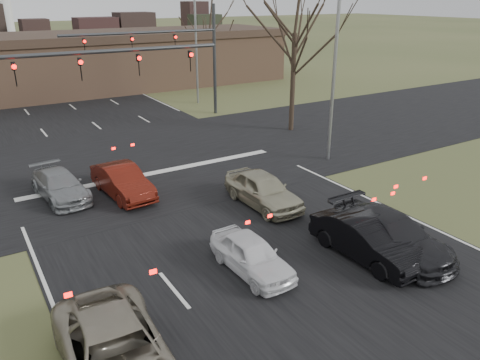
% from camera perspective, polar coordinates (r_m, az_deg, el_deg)
% --- Properties ---
extents(ground, '(360.00, 360.00, 0.00)m').
position_cam_1_polar(ground, '(14.52, 10.26, -14.73)').
color(ground, '#464F2A').
rests_on(ground, ground).
extents(road_main, '(14.00, 300.00, 0.02)m').
position_cam_1_polar(road_main, '(69.48, -25.30, 12.53)').
color(road_main, black).
rests_on(road_main, ground).
extents(road_cross, '(200.00, 14.00, 0.02)m').
position_cam_1_polar(road_cross, '(26.26, -11.81, 2.20)').
color(road_cross, black).
rests_on(road_cross, ground).
extents(building, '(42.40, 10.40, 5.30)m').
position_cam_1_polar(building, '(47.93, -19.72, 13.33)').
color(building, '#8E674C').
rests_on(building, ground).
extents(mast_arm_near, '(12.12, 0.24, 8.00)m').
position_cam_1_polar(mast_arm_near, '(21.94, -24.01, 10.72)').
color(mast_arm_near, '#383A3D').
rests_on(mast_arm_near, ground).
extents(mast_arm_far, '(11.12, 0.24, 8.00)m').
position_cam_1_polar(mast_arm_far, '(34.77, -7.39, 15.61)').
color(mast_arm_far, '#383A3D').
rests_on(mast_arm_far, ground).
extents(streetlight_right_near, '(2.34, 0.25, 10.00)m').
position_cam_1_polar(streetlight_right_near, '(25.27, 11.23, 14.51)').
color(streetlight_right_near, gray).
rests_on(streetlight_right_near, ground).
extents(streetlight_right_far, '(2.34, 0.25, 10.00)m').
position_cam_1_polar(streetlight_right_far, '(39.66, -5.66, 17.22)').
color(streetlight_right_far, gray).
rests_on(streetlight_right_far, ground).
extents(tree_right_far, '(5.40, 5.40, 9.00)m').
position_cam_1_polar(tree_right_far, '(49.28, -3.83, 19.69)').
color(tree_right_far, black).
rests_on(tree_right_far, ground).
extents(car_silver_suv, '(2.63, 5.24, 1.42)m').
position_cam_1_polar(car_silver_suv, '(12.00, -14.80, -19.86)').
color(car_silver_suv, gray).
rests_on(car_silver_suv, ground).
extents(car_white_sedan, '(1.52, 3.61, 1.22)m').
position_cam_1_polar(car_white_sedan, '(15.51, 1.42, -9.10)').
color(car_white_sedan, white).
rests_on(car_white_sedan, ground).
extents(car_black_hatch, '(1.64, 4.35, 1.42)m').
position_cam_1_polar(car_black_hatch, '(16.78, 15.17, -6.98)').
color(car_black_hatch, black).
rests_on(car_black_hatch, ground).
extents(car_charcoal_sedan, '(2.00, 4.90, 1.42)m').
position_cam_1_polar(car_charcoal_sedan, '(17.35, 17.95, -6.31)').
color(car_charcoal_sedan, black).
rests_on(car_charcoal_sedan, ground).
extents(car_grey_ahead, '(2.16, 4.36, 1.22)m').
position_cam_1_polar(car_grey_ahead, '(22.40, -21.10, -0.62)').
color(car_grey_ahead, gray).
rests_on(car_grey_ahead, ground).
extents(car_red_ahead, '(1.85, 4.35, 1.39)m').
position_cam_1_polar(car_red_ahead, '(21.80, -14.14, -0.14)').
color(car_red_ahead, '#55150C').
rests_on(car_red_ahead, ground).
extents(car_silver_ahead, '(1.78, 4.29, 1.45)m').
position_cam_1_polar(car_silver_ahead, '(20.18, 2.82, -1.17)').
color(car_silver_ahead, '#AEAA8D').
rests_on(car_silver_ahead, ground).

